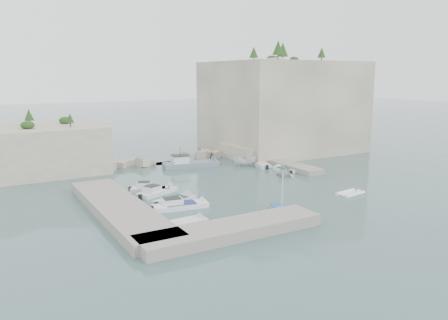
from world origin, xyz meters
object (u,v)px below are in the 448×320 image
motorboat_c (175,203)px  tender_east_a (284,176)px  motorboat_b (157,194)px  work_boat (191,167)px  motorboat_d (180,208)px  inflatable_dinghy (350,195)px  tender_east_c (261,166)px  motorboat_e (187,225)px  tender_east_b (283,172)px  motorboat_a (150,192)px  tender_east_d (247,165)px  rowboat (282,214)px

motorboat_c → tender_east_a: bearing=-3.2°
motorboat_b → work_boat: bearing=24.0°
motorboat_d → tender_east_a: bearing=26.2°
inflatable_dinghy → tender_east_c: tender_east_c is taller
motorboat_c → inflatable_dinghy: (20.12, -7.78, 0.00)m
motorboat_e → tender_east_b: bearing=29.6°
motorboat_e → work_boat: (12.52, 24.72, 0.00)m
work_boat → motorboat_b: bearing=-120.6°
motorboat_c → inflatable_dinghy: 21.58m
motorboat_b → motorboat_d: size_ratio=0.88×
motorboat_a → motorboat_b: same height
tender_east_c → tender_east_d: tender_east_d is taller
motorboat_b → motorboat_e: 12.29m
motorboat_c → tender_east_d: tender_east_d is taller
tender_east_a → work_boat: 15.41m
inflatable_dinghy → tender_east_d: 21.45m
rowboat → work_boat: bearing=15.3°
inflatable_dinghy → work_boat: (-9.74, 24.79, 0.00)m
motorboat_b → inflatable_dinghy: motorboat_b is taller
motorboat_c → work_boat: bearing=42.2°
motorboat_b → tender_east_a: size_ratio=1.81×
motorboat_e → inflatable_dinghy: bearing=-2.5°
motorboat_e → tender_east_a: tender_east_a is taller
motorboat_c → tender_east_a: 19.98m
motorboat_d → tender_east_c: (21.02, 14.44, 0.00)m
tender_east_b → tender_east_d: 7.22m
tender_east_a → tender_east_c: bearing=-30.5°
motorboat_b → tender_east_c: 22.47m
motorboat_c → motorboat_e: bearing=-121.9°
tender_east_a → tender_east_b: (1.63, 2.20, 0.00)m
motorboat_d → tender_east_c: bearing=41.6°
motorboat_a → tender_east_b: motorboat_a is taller
tender_east_b → motorboat_b: bearing=103.7°
motorboat_d → tender_east_b: (21.45, 9.05, 0.00)m
motorboat_d → tender_east_a: (19.82, 6.85, 0.00)m
motorboat_c → tender_east_d: bearing=19.4°
motorboat_e → rowboat: size_ratio=0.97×
tender_east_c → rowboat: bearing=163.0°
inflatable_dinghy → tender_east_a: 12.35m
motorboat_a → motorboat_c: (0.70, -6.09, 0.00)m
inflatable_dinghy → motorboat_e: bearing=172.8°
motorboat_a → tender_east_c: size_ratio=0.98×
motorboat_c → motorboat_e: size_ratio=1.29×
inflatable_dinghy → tender_east_b: 14.56m
motorboat_d → rowboat: motorboat_d is taller
motorboat_a → motorboat_b: (0.24, -1.63, 0.00)m
motorboat_e → tender_east_b: (23.23, 14.46, 0.00)m
motorboat_a → tender_east_a: bearing=23.9°
motorboat_d → tender_east_d: 25.01m
motorboat_d → tender_east_b: motorboat_d is taller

